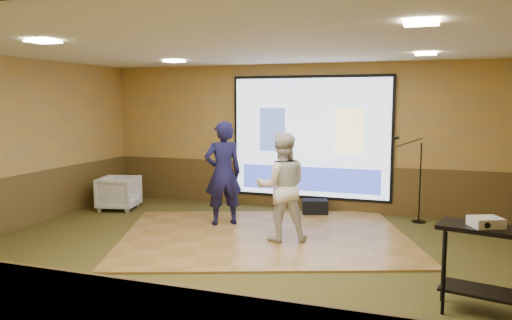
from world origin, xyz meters
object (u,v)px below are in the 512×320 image
(dance_floor, at_px, (265,236))
(player_left, at_px, (223,173))
(duffel_bag, at_px, (315,207))
(projector_screen, at_px, (310,139))
(projector, at_px, (486,222))
(av_table, at_px, (483,253))
(mic_stand, at_px, (416,196))
(player_right, at_px, (282,187))
(banquet_chair, at_px, (119,193))

(dance_floor, height_order, player_left, player_left)
(dance_floor, bearing_deg, duffel_bag, 76.69)
(projector_screen, bearing_deg, player_left, -122.31)
(projector, bearing_deg, av_table, 88.25)
(player_left, bearing_deg, av_table, 112.07)
(mic_stand, xyz_separation_m, duffel_bag, (-1.90, -0.07, -0.34))
(player_right, height_order, mic_stand, player_right)
(projector_screen, height_order, player_left, projector_screen)
(dance_floor, bearing_deg, projector, -33.76)
(player_left, distance_m, projector, 4.78)
(projector, relative_size, mic_stand, 0.19)
(projector_screen, height_order, projector, projector_screen)
(mic_stand, bearing_deg, player_left, -154.48)
(projector, height_order, banquet_chair, projector)
(projector, bearing_deg, projector_screen, 99.34)
(projector_screen, height_order, player_right, projector_screen)
(player_left, bearing_deg, player_right, 117.17)
(projector_screen, bearing_deg, player_right, -87.03)
(player_right, xyz_separation_m, duffel_bag, (0.09, 2.04, -0.74))
(av_table, relative_size, projector, 3.10)
(projector_screen, height_order, dance_floor, projector_screen)
(dance_floor, bearing_deg, player_right, -29.71)
(av_table, bearing_deg, duffel_bag, 124.47)
(dance_floor, bearing_deg, banquet_chair, 164.33)
(av_table, xyz_separation_m, projector, (0.01, -0.03, 0.34))
(projector_screen, distance_m, duffel_bag, 1.41)
(projector_screen, xyz_separation_m, projector, (2.90, -4.36, -0.48))
(mic_stand, xyz_separation_m, banquet_chair, (-5.84, -0.92, -0.15))
(av_table, bearing_deg, banquet_chair, 155.32)
(player_left, xyz_separation_m, banquet_chair, (-2.58, 0.54, -0.61))
(projector, relative_size, banquet_chair, 0.40)
(dance_floor, height_order, duffel_bag, duffel_bag)
(dance_floor, relative_size, av_table, 4.93)
(dance_floor, xyz_separation_m, av_table, (3.11, -2.06, 0.64))
(player_left, relative_size, player_right, 1.08)
(projector_screen, xyz_separation_m, player_right, (0.13, -2.47, -0.58))
(player_right, bearing_deg, player_left, -50.40)
(av_table, bearing_deg, player_right, 146.06)
(player_right, bearing_deg, mic_stand, -157.08)
(av_table, distance_m, projector, 0.34)
(player_right, height_order, av_table, player_right)
(player_right, xyz_separation_m, av_table, (2.76, -1.86, -0.24))
(dance_floor, xyz_separation_m, banquet_chair, (-3.51, 0.99, 0.33))
(projector_screen, relative_size, av_table, 3.51)
(projector, xyz_separation_m, banquet_chair, (-6.63, 3.07, -0.65))
(dance_floor, xyz_separation_m, mic_stand, (2.33, 1.91, 0.48))
(player_left, xyz_separation_m, mic_stand, (3.27, 1.46, -0.47))
(av_table, relative_size, banquet_chair, 1.24)
(player_left, distance_m, mic_stand, 3.61)
(av_table, relative_size, mic_stand, 0.59)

